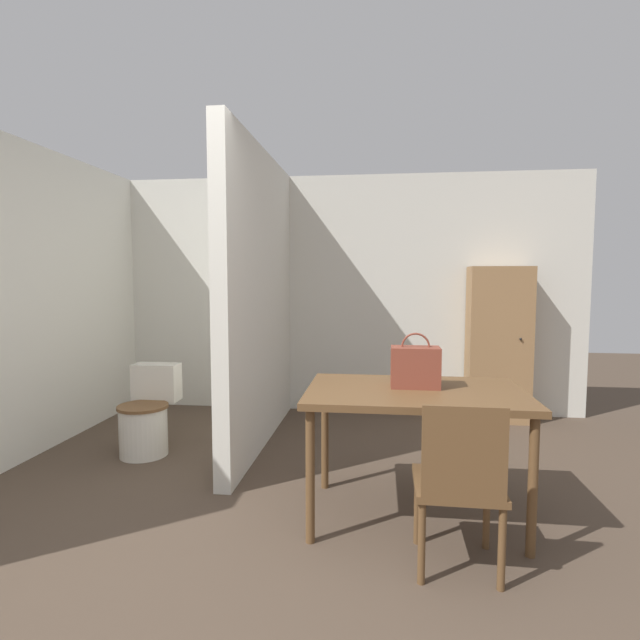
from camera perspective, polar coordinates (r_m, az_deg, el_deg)
name	(u,v)px	position (r m, az deg, el deg)	size (l,w,h in m)	color
ground_plane	(243,611)	(2.51, -8.84, -30.05)	(16.00, 16.00, 0.00)	#4C3D30
wall_back	(327,295)	(5.38, 0.79, 2.92)	(5.34, 0.12, 2.50)	silver
wall_left	(24,301)	(4.60, -30.76, 1.89)	(0.12, 4.31, 2.50)	silver
partition_wall	(260,299)	(4.32, -6.88, 2.40)	(0.12, 2.20, 2.50)	silver
dining_table	(415,402)	(3.03, 10.80, -9.24)	(1.27, 0.83, 0.78)	brown
wooden_chair	(459,480)	(2.60, 15.65, -17.23)	(0.43, 0.43, 0.86)	brown
toilet	(147,417)	(4.39, -19.15, -10.39)	(0.40, 0.55, 0.70)	silver
handbag	(415,367)	(3.04, 10.83, -5.25)	(0.29, 0.17, 0.33)	brown
wooden_cabinet	(498,344)	(5.28, 19.70, -2.62)	(0.60, 0.36, 1.54)	#997047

